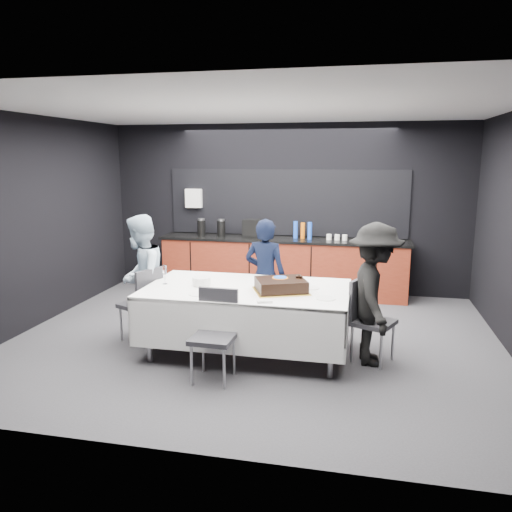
{
  "coord_description": "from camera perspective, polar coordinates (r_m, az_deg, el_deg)",
  "views": [
    {
      "loc": [
        1.27,
        -5.79,
        2.24
      ],
      "look_at": [
        0.0,
        0.1,
        1.05
      ],
      "focal_mm": 35.0,
      "sensor_mm": 36.0,
      "label": 1
    }
  ],
  "objects": [
    {
      "name": "fork_pile",
      "position": [
        5.15,
        0.98,
        -5.18
      ],
      "size": [
        0.18,
        0.14,
        0.02
      ],
      "primitive_type": "cube",
      "rotation": [
        0.0,
        0.0,
        0.32
      ],
      "color": "white",
      "rests_on": "party_table"
    },
    {
      "name": "champagne_flute",
      "position": [
        5.94,
        -10.41,
        -1.68
      ],
      "size": [
        0.06,
        0.06,
        0.22
      ],
      "color": "white",
      "rests_on": "party_table"
    },
    {
      "name": "chair_near",
      "position": [
        5.16,
        -4.67,
        -8.16
      ],
      "size": [
        0.43,
        0.43,
        0.92
      ],
      "color": "#303035",
      "rests_on": "ground"
    },
    {
      "name": "party_table",
      "position": [
        5.77,
        -1.05,
        -4.94
      ],
      "size": [
        2.32,
        1.32,
        0.78
      ],
      "color": "#99999E",
      "rests_on": "ground"
    },
    {
      "name": "kitchenette",
      "position": [
        8.29,
        2.97,
        -0.66
      ],
      "size": [
        4.1,
        0.64,
        2.05
      ],
      "color": "maroon",
      "rests_on": "ground"
    },
    {
      "name": "chair_right",
      "position": [
        5.71,
        12.56,
        -6.48
      ],
      "size": [
        0.55,
        0.55,
        0.92
      ],
      "color": "#303035",
      "rests_on": "ground"
    },
    {
      "name": "cake_assembly",
      "position": [
        5.54,
        2.87,
        -3.37
      ],
      "size": [
        0.7,
        0.65,
        0.18
      ],
      "color": "gold",
      "rests_on": "party_table"
    },
    {
      "name": "loose_plate_near",
      "position": [
        5.47,
        -6.74,
        -4.34
      ],
      "size": [
        0.19,
        0.19,
        0.01
      ],
      "primitive_type": "cylinder",
      "color": "white",
      "rests_on": "party_table"
    },
    {
      "name": "person_center",
      "position": [
        6.42,
        1.06,
        -2.32
      ],
      "size": [
        0.58,
        0.42,
        1.49
      ],
      "primitive_type": "imported",
      "rotation": [
        0.0,
        0.0,
        3.02
      ],
      "color": "black",
      "rests_on": "ground"
    },
    {
      "name": "loose_plate_right_b",
      "position": [
        5.33,
        7.98,
        -4.81
      ],
      "size": [
        0.21,
        0.21,
        0.01
      ],
      "primitive_type": "cylinder",
      "color": "white",
      "rests_on": "party_table"
    },
    {
      "name": "person_right",
      "position": [
        5.58,
        13.39,
        -4.29
      ],
      "size": [
        0.69,
        1.07,
        1.57
      ],
      "primitive_type": "imported",
      "rotation": [
        0.0,
        0.0,
        1.68
      ],
      "color": "black",
      "rests_on": "ground"
    },
    {
      "name": "chair_left",
      "position": [
        6.29,
        -12.67,
        -4.84
      ],
      "size": [
        0.55,
        0.55,
        0.92
      ],
      "color": "#303035",
      "rests_on": "ground"
    },
    {
      "name": "room_shell",
      "position": [
        5.94,
        -0.2,
        7.48
      ],
      "size": [
        6.04,
        5.04,
        2.82
      ],
      "color": "white",
      "rests_on": "ground"
    },
    {
      "name": "plate_stack",
      "position": [
        5.83,
        -6.24,
        -2.9
      ],
      "size": [
        0.21,
        0.21,
        0.1
      ],
      "primitive_type": "cylinder",
      "color": "white",
      "rests_on": "party_table"
    },
    {
      "name": "ground",
      "position": [
        6.34,
        -0.19,
        -9.52
      ],
      "size": [
        6.0,
        6.0,
        0.0
      ],
      "primitive_type": "plane",
      "color": "#3C3C41",
      "rests_on": "ground"
    },
    {
      "name": "loose_plate_right_a",
      "position": [
        5.73,
        6.39,
        -3.64
      ],
      "size": [
        0.18,
        0.18,
        0.01
      ],
      "primitive_type": "cylinder",
      "color": "white",
      "rests_on": "party_table"
    },
    {
      "name": "loose_plate_far",
      "position": [
        6.03,
        1.15,
        -2.8
      ],
      "size": [
        0.21,
        0.21,
        0.01
      ],
      "primitive_type": "cylinder",
      "color": "white",
      "rests_on": "party_table"
    },
    {
      "name": "person_left",
      "position": [
        6.37,
        -13.03,
        -2.39
      ],
      "size": [
        0.63,
        0.78,
        1.56
      ],
      "primitive_type": "imported",
      "rotation": [
        0.0,
        0.0,
        -1.52
      ],
      "color": "silver",
      "rests_on": "ground"
    }
  ]
}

